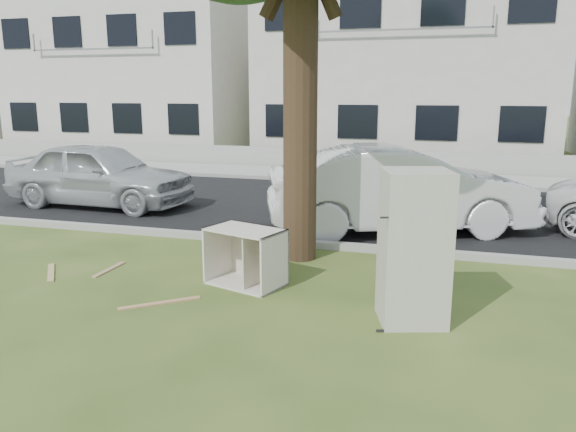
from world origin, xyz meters
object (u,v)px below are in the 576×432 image
(fridge, at_px, (414,248))
(car_center, at_px, (399,190))
(car_left, at_px, (100,174))
(cabinet, at_px, (246,257))

(fridge, distance_m, car_center, 4.41)
(fridge, bearing_deg, car_left, 130.39)
(car_left, bearing_deg, fridge, -120.70)
(fridge, relative_size, cabinet, 1.74)
(cabinet, distance_m, car_left, 6.78)
(fridge, xyz_separation_m, cabinet, (-2.34, 0.67, -0.50))
(fridge, height_order, cabinet, fridge)
(car_center, xyz_separation_m, car_left, (-7.04, 0.56, -0.07))
(cabinet, relative_size, car_left, 0.23)
(fridge, height_order, car_center, fridge)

